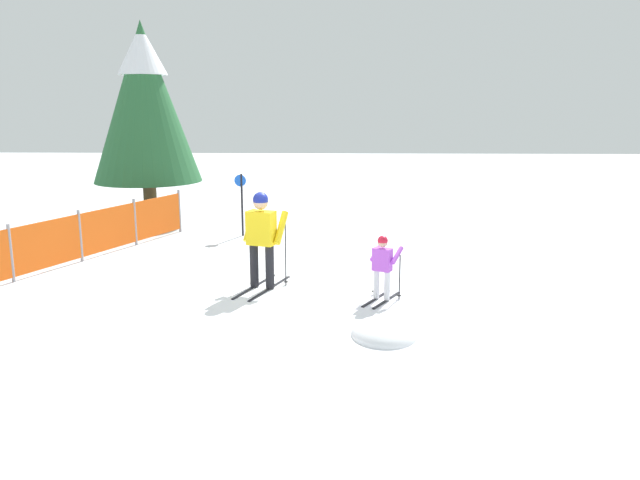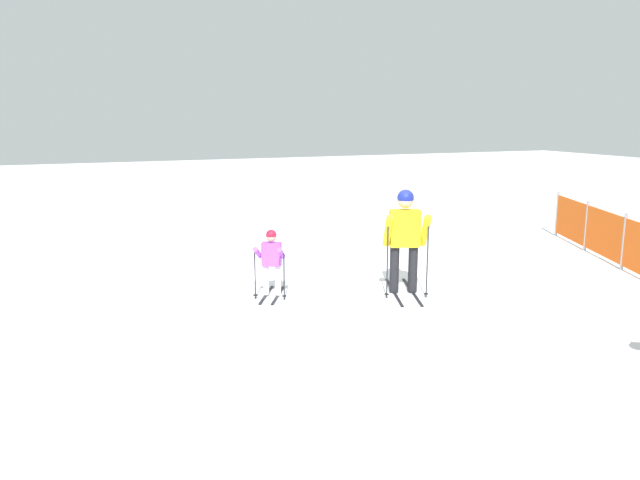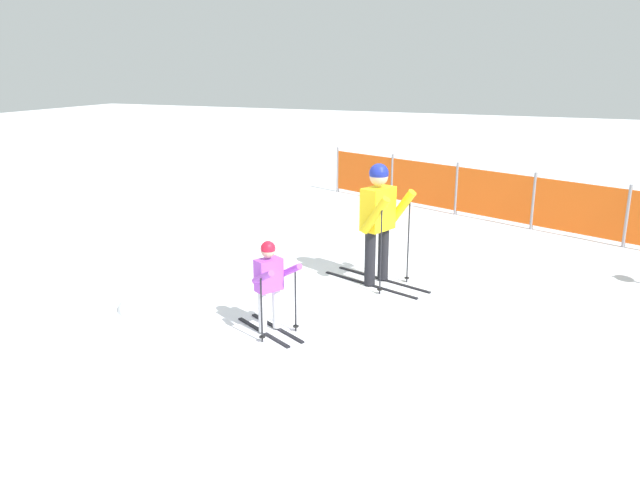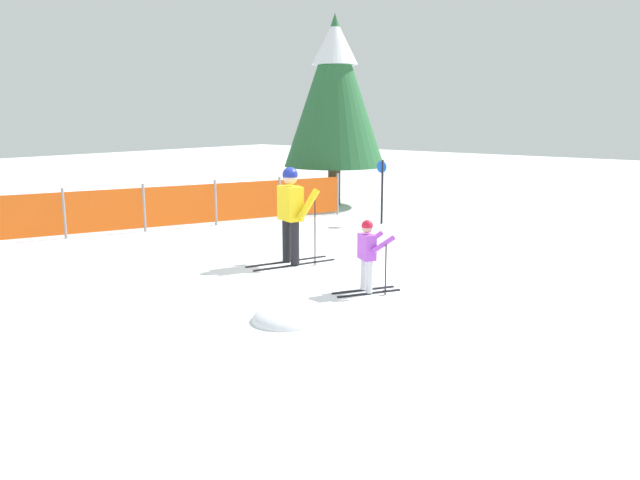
{
  "view_description": "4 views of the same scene",
  "coord_description": "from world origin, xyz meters",
  "px_view_note": "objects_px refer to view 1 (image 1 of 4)",
  "views": [
    {
      "loc": [
        -10.08,
        -1.09,
        3.1
      ],
      "look_at": [
        -0.14,
        -0.78,
        0.92
      ],
      "focal_mm": 35.0,
      "sensor_mm": 36.0,
      "label": 1
    },
    {
      "loc": [
        8.62,
        -4.67,
        2.83
      ],
      "look_at": [
        -0.03,
        -1.12,
        0.92
      ],
      "focal_mm": 35.0,
      "sensor_mm": 36.0,
      "label": 2
    },
    {
      "loc": [
        2.64,
        -7.58,
        2.94
      ],
      "look_at": [
        -0.38,
        -0.41,
        0.72
      ],
      "focal_mm": 35.0,
      "sensor_mm": 36.0,
      "label": 3
    },
    {
      "loc": [
        -7.59,
        -6.73,
        2.55
      ],
      "look_at": [
        -0.47,
        -0.96,
        0.68
      ],
      "focal_mm": 35.0,
      "sensor_mm": 36.0,
      "label": 4
    }
  ],
  "objects_px": {
    "safety_fence": "(48,244)",
    "trail_marker": "(242,198)",
    "conifer_far": "(144,100)",
    "skier_adult": "(262,232)",
    "skier_child": "(383,263)"
  },
  "relations": [
    {
      "from": "safety_fence",
      "to": "trail_marker",
      "type": "xyz_separation_m",
      "value": [
        3.35,
        -3.15,
        0.39
      ]
    },
    {
      "from": "conifer_far",
      "to": "trail_marker",
      "type": "relative_size",
      "value": 3.47
    },
    {
      "from": "skier_adult",
      "to": "trail_marker",
      "type": "relative_size",
      "value": 1.12
    },
    {
      "from": "safety_fence",
      "to": "conifer_far",
      "type": "distance_m",
      "value": 5.73
    },
    {
      "from": "skier_adult",
      "to": "safety_fence",
      "type": "height_order",
      "value": "skier_adult"
    },
    {
      "from": "skier_adult",
      "to": "safety_fence",
      "type": "distance_m",
      "value": 4.3
    },
    {
      "from": "skier_child",
      "to": "conifer_far",
      "type": "xyz_separation_m",
      "value": [
        6.63,
        5.74,
        2.58
      ]
    },
    {
      "from": "skier_adult",
      "to": "skier_child",
      "type": "height_order",
      "value": "skier_adult"
    },
    {
      "from": "safety_fence",
      "to": "skier_adult",
      "type": "bearing_deg",
      "value": -102.94
    },
    {
      "from": "safety_fence",
      "to": "conifer_far",
      "type": "xyz_separation_m",
      "value": [
        5.05,
        -0.43,
        2.67
      ]
    },
    {
      "from": "skier_child",
      "to": "safety_fence",
      "type": "distance_m",
      "value": 6.38
    },
    {
      "from": "conifer_far",
      "to": "safety_fence",
      "type": "bearing_deg",
      "value": 175.08
    },
    {
      "from": "trail_marker",
      "to": "skier_adult",
      "type": "bearing_deg",
      "value": -166.74
    },
    {
      "from": "skier_adult",
      "to": "skier_child",
      "type": "bearing_deg",
      "value": -87.53
    },
    {
      "from": "conifer_far",
      "to": "skier_child",
      "type": "bearing_deg",
      "value": -139.09
    }
  ]
}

